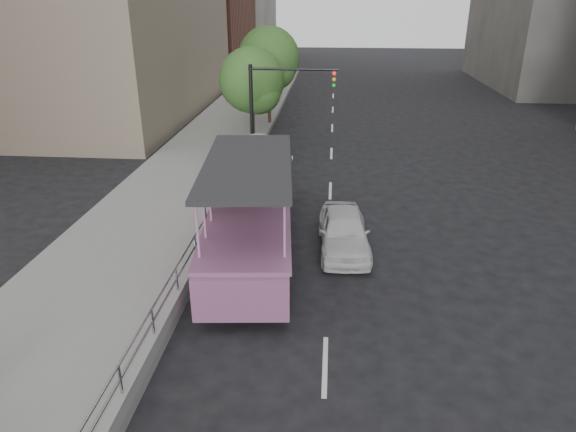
{
  "coord_description": "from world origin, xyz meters",
  "views": [
    {
      "loc": [
        0.96,
        -11.87,
        8.13
      ],
      "look_at": [
        -0.3,
        2.77,
        1.8
      ],
      "focal_mm": 32.0,
      "sensor_mm": 36.0,
      "label": 1
    }
  ],
  "objects_px": {
    "parking_sign": "(205,211)",
    "traffic_signal": "(276,102)",
    "street_tree_far": "(270,61)",
    "car": "(344,231)",
    "duck_boat": "(252,210)",
    "street_tree_near": "(253,83)"
  },
  "relations": [
    {
      "from": "duck_boat",
      "to": "street_tree_far",
      "type": "distance_m",
      "value": 17.86
    },
    {
      "from": "parking_sign",
      "to": "street_tree_far",
      "type": "bearing_deg",
      "value": 90.32
    },
    {
      "from": "duck_boat",
      "to": "traffic_signal",
      "type": "height_order",
      "value": "traffic_signal"
    },
    {
      "from": "parking_sign",
      "to": "street_tree_near",
      "type": "bearing_deg",
      "value": 91.35
    },
    {
      "from": "parking_sign",
      "to": "street_tree_near",
      "type": "distance_m",
      "value": 13.09
    },
    {
      "from": "car",
      "to": "street_tree_near",
      "type": "height_order",
      "value": "street_tree_near"
    },
    {
      "from": "duck_boat",
      "to": "street_tree_near",
      "type": "distance_m",
      "value": 11.93
    },
    {
      "from": "street_tree_far",
      "to": "parking_sign",
      "type": "bearing_deg",
      "value": -89.68
    },
    {
      "from": "traffic_signal",
      "to": "street_tree_near",
      "type": "bearing_deg",
      "value": 114.98
    },
    {
      "from": "car",
      "to": "traffic_signal",
      "type": "xyz_separation_m",
      "value": [
        -3.2,
        8.31,
        2.79
      ]
    },
    {
      "from": "street_tree_near",
      "to": "parking_sign",
      "type": "bearing_deg",
      "value": -88.65
    },
    {
      "from": "parking_sign",
      "to": "car",
      "type": "bearing_deg",
      "value": 14.75
    },
    {
      "from": "duck_boat",
      "to": "street_tree_far",
      "type": "bearing_deg",
      "value": 94.59
    },
    {
      "from": "duck_boat",
      "to": "parking_sign",
      "type": "relative_size",
      "value": 3.73
    },
    {
      "from": "parking_sign",
      "to": "traffic_signal",
      "type": "xyz_separation_m",
      "value": [
        1.29,
        9.5,
        1.72
      ]
    },
    {
      "from": "parking_sign",
      "to": "street_tree_near",
      "type": "height_order",
      "value": "street_tree_near"
    },
    {
      "from": "parking_sign",
      "to": "traffic_signal",
      "type": "distance_m",
      "value": 9.74
    },
    {
      "from": "parking_sign",
      "to": "street_tree_near",
      "type": "xyz_separation_m",
      "value": [
        -0.3,
        12.93,
        2.04
      ]
    },
    {
      "from": "street_tree_near",
      "to": "car",
      "type": "bearing_deg",
      "value": -67.76
    },
    {
      "from": "duck_boat",
      "to": "parking_sign",
      "type": "xyz_separation_m",
      "value": [
        -1.31,
        -1.38,
        0.49
      ]
    },
    {
      "from": "duck_boat",
      "to": "car",
      "type": "relative_size",
      "value": 2.56
    },
    {
      "from": "car",
      "to": "street_tree_far",
      "type": "relative_size",
      "value": 0.64
    }
  ]
}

